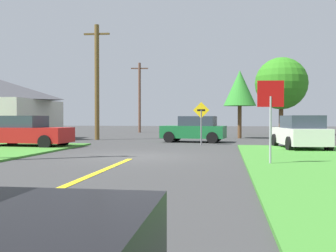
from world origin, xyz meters
The scene contains 11 objects.
ground_plane centered at (0.00, 0.00, 0.00)m, with size 120.00×120.00×0.00m, color #373737.
lane_stripe_center centered at (0.00, -8.00, 0.01)m, with size 0.20×14.00×0.01m, color yellow.
stop_sign centered at (4.82, -2.26, 1.89)m, with size 0.82×0.13×2.66m.
car_on_crossroad centered at (6.96, 4.45, 0.80)m, with size 2.29×4.16×1.62m.
car_approaching_junction centered at (1.50, 9.32, 0.80)m, with size 4.13×2.38×1.62m.
parked_car_near_building centered at (-6.74, 3.77, 0.81)m, with size 4.51×2.23×1.62m.
utility_pole_mid centered at (-5.42, 10.97, 4.08)m, with size 1.80×0.32×7.96m.
utility_pole_far centered at (-5.57, 24.77, 3.80)m, with size 1.80×0.36×7.31m.
direction_sign centered at (2.08, 6.69, 1.48)m, with size 0.90×0.11×2.39m.
oak_tree_left centered at (4.44, 14.44, 3.71)m, with size 2.41×2.41×5.07m.
pine_tree_center centered at (8.22, 20.30, 4.55)m, with size 4.57×4.57×6.85m.
Camera 1 is at (3.47, -14.54, 1.48)m, focal length 40.97 mm.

